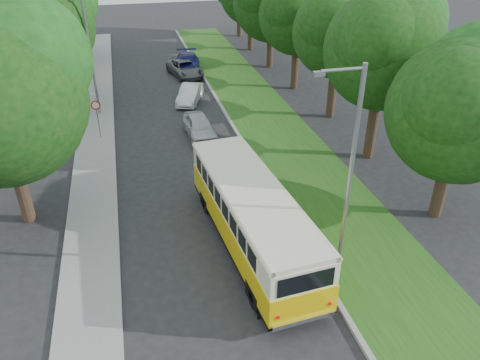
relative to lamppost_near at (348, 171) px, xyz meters
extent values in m
plane|color=#242426|center=(-4.21, 2.50, -4.37)|extent=(120.00, 120.00, 0.00)
cube|color=gray|center=(-0.61, 7.50, -4.29)|extent=(0.20, 70.00, 0.15)
cube|color=#255115|center=(1.74, 7.50, -4.30)|extent=(4.50, 70.00, 0.13)
cube|color=gray|center=(-9.01, 7.50, -4.31)|extent=(2.20, 70.00, 0.12)
cylinder|color=#332319|center=(5.95, 2.50, -2.70)|extent=(0.56, 0.56, 3.35)
sphere|color=#0C370C|center=(5.95, 2.50, 0.58)|extent=(5.85, 5.85, 5.85)
sphere|color=#0C370C|center=(6.97, 3.08, 1.75)|extent=(4.38, 4.38, 4.38)
sphere|color=#0C370C|center=(5.07, 1.77, 1.32)|extent=(4.09, 4.09, 4.09)
cylinder|color=#332319|center=(5.75, 8.50, -2.24)|extent=(0.56, 0.56, 4.26)
sphere|color=#0C370C|center=(5.75, 8.50, 1.54)|extent=(5.98, 5.98, 5.98)
sphere|color=#0C370C|center=(6.80, 9.10, 2.73)|extent=(4.49, 4.49, 4.49)
sphere|color=#0C370C|center=(4.86, 7.75, 2.29)|extent=(4.19, 4.19, 4.19)
cylinder|color=#332319|center=(6.08, 14.50, -2.39)|extent=(0.56, 0.56, 3.95)
sphere|color=#0C370C|center=(6.08, 14.50, 1.13)|extent=(5.61, 5.61, 5.61)
sphere|color=#0C370C|center=(7.06, 15.06, 2.25)|extent=(4.21, 4.21, 4.21)
sphere|color=#0C370C|center=(5.24, 13.80, 1.83)|extent=(3.92, 3.92, 3.92)
cylinder|color=#332319|center=(5.69, 20.50, -2.44)|extent=(0.56, 0.56, 3.86)
sphere|color=#0C370C|center=(5.69, 20.50, 1.05)|extent=(5.64, 5.64, 5.64)
sphere|color=#0C370C|center=(4.85, 19.80, 1.75)|extent=(3.95, 3.95, 3.95)
cylinder|color=#332319|center=(5.59, 26.50, -2.58)|extent=(0.56, 0.56, 3.58)
sphere|color=#0C370C|center=(5.59, 26.50, 0.96)|extent=(6.36, 6.36, 6.36)
cylinder|color=#332319|center=(5.46, 32.50, -2.53)|extent=(0.56, 0.56, 3.68)
cylinder|color=#332319|center=(5.84, 38.50, -2.34)|extent=(0.56, 0.56, 4.05)
cylinder|color=#332319|center=(-11.71, 6.50, -2.53)|extent=(0.56, 0.56, 3.68)
sphere|color=#0C370C|center=(-10.52, 7.18, 2.54)|extent=(5.10, 5.10, 5.10)
cylinder|color=#332319|center=(-11.71, 20.50, -2.53)|extent=(0.56, 0.56, 3.68)
sphere|color=#0C370C|center=(-11.71, 20.50, 1.18)|extent=(6.80, 6.80, 6.80)
sphere|color=#0C370C|center=(-10.52, 21.18, 2.54)|extent=(5.10, 5.10, 5.10)
sphere|color=#0C370C|center=(-12.73, 19.65, 2.03)|extent=(4.76, 4.76, 4.76)
cylinder|color=#332319|center=(-11.71, 32.50, -2.53)|extent=(0.56, 0.56, 3.68)
cylinder|color=gray|center=(0.09, 0.00, -0.37)|extent=(0.16, 0.16, 8.00)
cylinder|color=gray|center=(-0.61, 0.00, 3.48)|extent=(1.40, 0.10, 0.10)
cube|color=gray|center=(-1.36, 0.00, 3.41)|extent=(0.35, 0.16, 0.14)
cylinder|color=gray|center=(-8.81, 18.50, -0.62)|extent=(0.16, 0.16, 7.50)
cylinder|color=gray|center=(-9.51, 18.50, 2.98)|extent=(1.40, 0.10, 0.10)
cube|color=gray|center=(-10.26, 18.50, 2.91)|extent=(0.35, 0.16, 0.14)
cylinder|color=gray|center=(-8.71, 14.50, -3.12)|extent=(0.06, 0.06, 2.50)
cone|color=red|center=(-8.71, 14.46, -2.22)|extent=(0.56, 0.02, 0.56)
cone|color=white|center=(-8.71, 14.44, -2.22)|extent=(0.40, 0.02, 0.40)
imported|color=silver|center=(-2.87, 13.41, -3.71)|extent=(1.75, 3.95, 1.32)
imported|color=silver|center=(-2.54, 19.39, -3.76)|extent=(2.52, 3.92, 1.22)
imported|color=navy|center=(-1.60, 26.66, -3.65)|extent=(2.54, 5.15, 1.44)
imported|color=#585B5F|center=(-1.99, 25.65, -3.75)|extent=(2.94, 4.80, 1.24)
camera|label=1|loc=(-6.81, -12.34, 7.50)|focal=35.00mm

